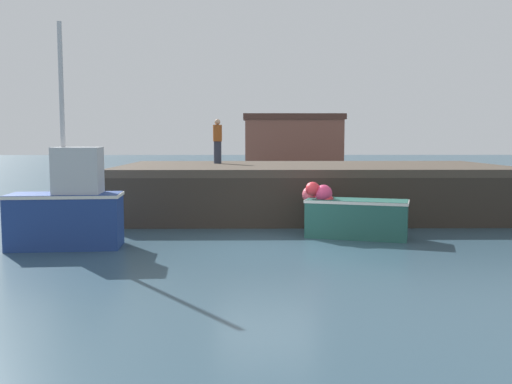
{
  "coord_description": "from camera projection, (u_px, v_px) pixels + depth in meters",
  "views": [
    {
      "loc": [
        -0.44,
        -13.81,
        2.76
      ],
      "look_at": [
        -0.21,
        3.66,
        1.08
      ],
      "focal_mm": 39.34,
      "sensor_mm": 36.0,
      "label": 1
    }
  ],
  "objects": [
    {
      "name": "ground",
      "position": [
        266.0,
        251.0,
        14.02
      ],
      "size": [
        120.0,
        160.0,
        0.1
      ],
      "color": "#2D4756"
    },
    {
      "name": "pier",
      "position": [
        312.0,
        174.0,
        19.8
      ],
      "size": [
        13.58,
        6.75,
        1.8
      ],
      "color": "#473D33",
      "rests_on": "ground"
    },
    {
      "name": "fishing_boat_near_left",
      "position": [
        68.0,
        208.0,
        14.09
      ],
      "size": [
        2.87,
        1.4,
        5.6
      ],
      "color": "navy",
      "rests_on": "ground"
    },
    {
      "name": "fishing_boat_near_right",
      "position": [
        351.0,
        214.0,
        15.62
      ],
      "size": [
        2.98,
        1.92,
        1.55
      ],
      "color": "#23564C",
      "rests_on": "ground"
    },
    {
      "name": "dockworker",
      "position": [
        218.0,
        141.0,
        21.28
      ],
      "size": [
        0.34,
        0.34,
        1.68
      ],
      "color": "#2D3342",
      "rests_on": "pier"
    },
    {
      "name": "warehouse",
      "position": [
        293.0,
        142.0,
        49.85
      ],
      "size": [
        8.79,
        4.64,
        4.88
      ],
      "color": "brown",
      "rests_on": "ground"
    }
  ]
}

